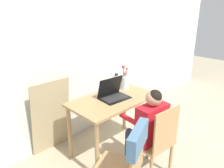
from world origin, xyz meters
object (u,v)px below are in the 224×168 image
chair_spare (129,156)px  laptop (113,93)px  person_seated (149,122)px  chair_occupied (156,142)px  water_bottle (116,83)px  flower_vase (125,81)px

chair_spare → laptop: size_ratio=2.35×
chair_spare → person_seated: size_ratio=0.86×
chair_occupied → water_bottle: water_bottle is taller
person_seated → chair_spare: bearing=24.9°
flower_vase → chair_spare: bearing=-135.2°
laptop → flower_vase: 0.34m
person_seated → flower_vase: 0.79m
person_seated → laptop: bearing=-87.1°
laptop → flower_vase: flower_vase is taller
chair_spare → person_seated: (0.54, 0.20, 0.04)m
chair_occupied → flower_vase: size_ratio=2.55×
laptop → flower_vase: (0.32, 0.10, 0.06)m
person_seated → water_bottle: size_ratio=4.33×
chair_spare → flower_vase: (0.88, 0.88, 0.27)m
chair_occupied → person_seated: bearing=-90.0°
person_seated → flower_vase: bearing=-112.0°
laptop → chair_occupied: bearing=-87.9°
water_bottle → chair_occupied: bearing=-105.8°
chair_occupied → person_seated: (0.01, 0.12, 0.19)m
chair_occupied → chair_spare: chair_spare is taller
chair_spare → water_bottle: size_ratio=3.73×
water_bottle → person_seated: bearing=-107.4°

